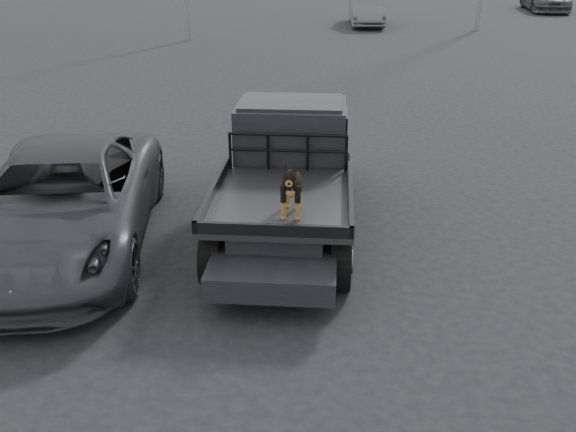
# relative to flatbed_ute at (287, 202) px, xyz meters

# --- Properties ---
(ground) EXTENTS (120.00, 120.00, 0.00)m
(ground) POSITION_rel_flatbed_ute_xyz_m (0.58, -2.14, -0.46)
(ground) COLOR black
(ground) RESTS_ON ground
(flatbed_ute) EXTENTS (2.00, 5.40, 0.92)m
(flatbed_ute) POSITION_rel_flatbed_ute_xyz_m (0.00, 0.00, 0.00)
(flatbed_ute) COLOR black
(flatbed_ute) RESTS_ON ground
(ute_cab) EXTENTS (1.72, 1.30, 0.88)m
(ute_cab) POSITION_rel_flatbed_ute_xyz_m (0.00, 0.95, 0.90)
(ute_cab) COLOR black
(ute_cab) RESTS_ON flatbed_ute
(headache_rack) EXTENTS (1.80, 0.08, 0.55)m
(headache_rack) POSITION_rel_flatbed_ute_xyz_m (0.00, 0.20, 0.74)
(headache_rack) COLOR black
(headache_rack) RESTS_ON flatbed_ute
(dog) EXTENTS (0.32, 0.60, 0.74)m
(dog) POSITION_rel_flatbed_ute_xyz_m (0.18, -1.44, 0.83)
(dog) COLOR black
(dog) RESTS_ON flatbed_ute
(parked_suv) EXTENTS (3.23, 5.55, 1.45)m
(parked_suv) POSITION_rel_flatbed_ute_xyz_m (-3.14, -0.86, 0.27)
(parked_suv) COLOR #2F3035
(parked_suv) RESTS_ON ground
(distant_car_a) EXTENTS (1.70, 4.34, 1.41)m
(distant_car_a) POSITION_rel_flatbed_ute_xyz_m (1.97, 23.48, 0.24)
(distant_car_a) COLOR #525257
(distant_car_a) RESTS_ON ground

